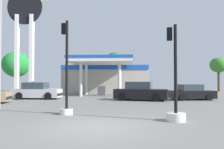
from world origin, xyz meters
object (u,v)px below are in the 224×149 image
(car_2, at_px, (141,92))
(traffic_signal_1, at_px, (66,85))
(tree_2, at_px, (219,65))
(car_0, at_px, (192,93))
(tree_0, at_px, (16,64))
(car_1, at_px, (37,91))
(tree_1, at_px, (114,61))
(station_pole_sign, at_px, (25,20))
(traffic_signal_0, at_px, (175,98))

(car_2, height_order, traffic_signal_1, traffic_signal_1)
(tree_2, bearing_deg, car_0, -118.18)
(traffic_signal_1, xyz_separation_m, tree_0, (-15.18, 25.48, 2.91))
(car_1, relative_size, tree_0, 0.67)
(tree_1, bearing_deg, car_0, -64.03)
(car_0, bearing_deg, tree_2, 61.82)
(station_pole_sign, distance_m, tree_0, 13.69)
(car_2, xyz_separation_m, tree_0, (-19.59, 16.80, 3.70))
(car_1, distance_m, tree_1, 17.47)
(car_0, height_order, traffic_signal_0, traffic_signal_0)
(car_0, relative_size, tree_0, 0.62)
(tree_0, bearing_deg, car_0, -33.59)
(traffic_signal_1, relative_size, tree_1, 0.77)
(tree_1, bearing_deg, traffic_signal_0, -81.80)
(car_2, bearing_deg, tree_0, 139.38)
(car_1, relative_size, car_2, 0.90)
(car_0, bearing_deg, tree_0, 146.41)
(traffic_signal_1, xyz_separation_m, tree_2, (18.47, 26.94, 2.72))
(car_1, distance_m, traffic_signal_0, 15.52)
(traffic_signal_0, bearing_deg, car_1, 132.80)
(traffic_signal_0, relative_size, traffic_signal_1, 0.86)
(station_pole_sign, bearing_deg, traffic_signal_0, -48.91)
(car_2, bearing_deg, tree_1, 100.60)
(station_pole_sign, height_order, car_2, station_pole_sign)
(traffic_signal_0, relative_size, tree_2, 0.75)
(traffic_signal_0, xyz_separation_m, traffic_signal_1, (-5.19, 1.67, 0.54))
(station_pole_sign, height_order, traffic_signal_0, station_pole_sign)
(tree_1, distance_m, tree_2, 17.25)
(traffic_signal_0, bearing_deg, car_2, 94.31)
(car_2, relative_size, traffic_signal_1, 1.01)
(car_2, bearing_deg, car_1, 173.95)
(car_2, relative_size, tree_2, 0.88)
(station_pole_sign, xyz_separation_m, tree_2, (27.15, 12.69, -4.54))
(car_0, bearing_deg, traffic_signal_1, -134.00)
(tree_2, bearing_deg, car_1, -144.12)
(station_pole_sign, relative_size, car_0, 3.33)
(station_pole_sign, distance_m, tree_2, 30.31)
(car_1, bearing_deg, traffic_signal_0, -47.20)
(car_1, height_order, car_2, car_2)
(station_pole_sign, relative_size, tree_1, 2.16)
(car_0, xyz_separation_m, traffic_signal_0, (-3.87, -11.05, 0.36))
(car_1, height_order, tree_1, tree_1)
(car_0, xyz_separation_m, traffic_signal_1, (-9.06, -9.38, 0.90))
(tree_0, bearing_deg, tree_1, -0.63)
(car_1, relative_size, traffic_signal_1, 0.91)
(car_1, distance_m, car_2, 9.82)
(station_pole_sign, relative_size, car_1, 3.10)
(station_pole_sign, relative_size, traffic_signal_0, 3.28)
(traffic_signal_1, height_order, tree_2, tree_2)
(car_1, height_order, tree_2, tree_2)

